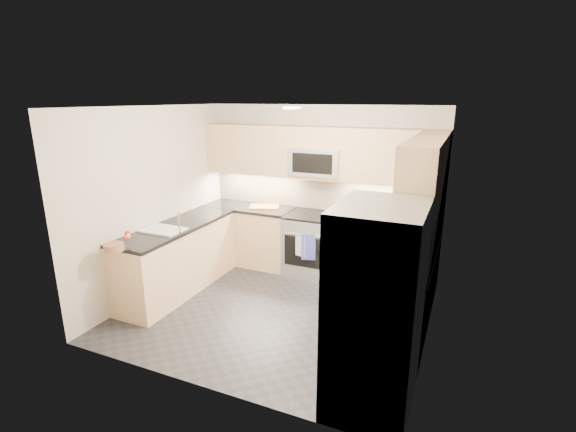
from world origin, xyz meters
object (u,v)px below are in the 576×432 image
object	(u,v)px
cutting_board	(265,206)
refrigerator	(376,309)
microwave	(317,162)
utensil_bowl	(398,219)
gas_range	(312,245)
fruit_basket	(114,247)

from	to	relation	value
cutting_board	refrigerator	bearing A→B (deg)	-47.58
microwave	refrigerator	bearing A→B (deg)	-60.38
microwave	utensil_bowl	size ratio (longest dim) A/B	2.40
gas_range	utensil_bowl	world-z (taller)	utensil_bowl
utensil_bowl	fruit_basket	xyz separation A→B (m)	(-2.76, -2.26, -0.05)
refrigerator	cutting_board	bearing A→B (deg)	132.42
gas_range	fruit_basket	distance (m)	2.83
cutting_board	microwave	bearing A→B (deg)	2.94
gas_range	utensil_bowl	distance (m)	1.37
cutting_board	fruit_basket	bearing A→B (deg)	-105.81
utensil_bowl	cutting_board	world-z (taller)	utensil_bowl
microwave	refrigerator	xyz separation A→B (m)	(1.45, -2.55, -0.80)
microwave	refrigerator	size ratio (longest dim) A/B	0.42
gas_range	fruit_basket	world-z (taller)	fruit_basket
cutting_board	gas_range	bearing A→B (deg)	-5.55
utensil_bowl	fruit_basket	distance (m)	3.57
refrigerator	fruit_basket	bearing A→B (deg)	178.17
microwave	fruit_basket	bearing A→B (deg)	-121.83
gas_range	fruit_basket	xyz separation A→B (m)	(-1.52, -2.33, 0.53)
refrigerator	gas_range	bearing A→B (deg)	120.88
microwave	fruit_basket	world-z (taller)	microwave
refrigerator	fruit_basket	distance (m)	2.98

